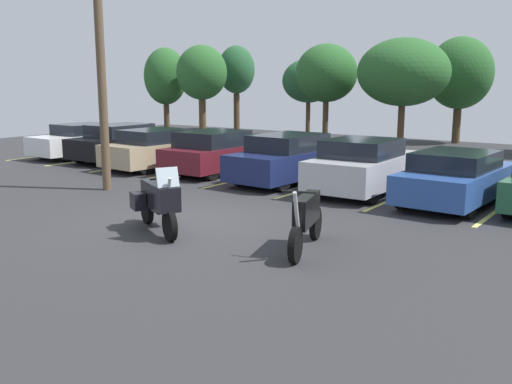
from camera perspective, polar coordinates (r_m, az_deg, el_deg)
ground at (r=12.74m, az=-7.66°, el=-3.44°), size 44.00×44.00×0.10m
motorcycle_touring at (r=11.93m, az=-9.80°, el=-0.87°), size 2.06×1.27×1.47m
motorcycle_second at (r=10.57m, az=5.09°, el=-2.70°), size 0.89×2.20×1.29m
parking_stripes at (r=18.13m, az=2.97°, el=1.12°), size 23.69×5.12×0.01m
car_white at (r=25.22m, az=-16.71°, el=5.00°), size 1.89×4.82×1.40m
car_black at (r=23.43m, az=-13.31°, el=4.88°), size 1.94×4.48×1.47m
car_tan at (r=21.18m, az=-9.43°, el=4.32°), size 2.12×4.75×1.44m
car_maroon at (r=19.73m, az=-3.82°, el=4.04°), size 1.98×4.39×1.48m
car_navy at (r=17.98m, az=3.51°, el=3.39°), size 1.97×4.85×1.51m
car_silver at (r=16.43m, az=10.83°, el=2.58°), size 2.04×4.30×1.54m
car_blue at (r=15.47m, az=19.55°, el=1.37°), size 2.04×4.46×1.38m
utility_pole at (r=16.94m, az=-15.45°, el=14.23°), size 1.80×0.25×8.01m
tree_rear at (r=36.99m, az=-9.11°, el=11.40°), size 2.71×2.71×5.27m
tree_left at (r=33.41m, az=5.32°, el=11.08°), size 3.05×3.05×4.46m
tree_center_left at (r=34.54m, az=-5.49°, el=11.84°), size 3.01×3.01×5.29m
tree_center_right at (r=27.05m, az=14.63°, el=11.58°), size 4.17×4.17×5.09m
tree_far_right at (r=37.87m, az=-1.99°, el=12.13°), size 2.41×2.41×5.47m
tree_right at (r=31.15m, az=19.85°, el=11.17°), size 3.31×3.31×5.39m
tree_center at (r=28.89m, az=7.11°, el=11.77°), size 3.06×3.06×4.99m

